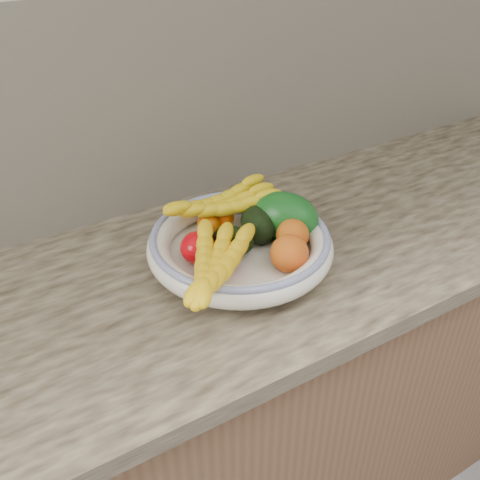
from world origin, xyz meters
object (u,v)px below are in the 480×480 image
object	(u,v)px
banana_bunch_back	(221,207)
banana_bunch_front	(214,270)
fruit_bowl	(240,245)
green_mango	(285,216)

from	to	relation	value
banana_bunch_back	banana_bunch_front	xyz separation A→B (m)	(-0.12, -0.19, -0.01)
banana_bunch_back	banana_bunch_front	size ratio (longest dim) A/B	0.88
fruit_bowl	banana_bunch_back	bearing A→B (deg)	84.64
banana_bunch_back	green_mango	bearing A→B (deg)	-34.80
green_mango	banana_bunch_back	xyz separation A→B (m)	(-0.11, 0.09, 0.01)
banana_bunch_front	fruit_bowl	bearing A→B (deg)	-10.27
fruit_bowl	banana_bunch_front	world-z (taller)	banana_bunch_front
green_mango	banana_bunch_front	size ratio (longest dim) A/B	0.49
green_mango	banana_bunch_front	xyz separation A→B (m)	(-0.23, -0.10, 0.01)
green_mango	banana_bunch_back	distance (m)	0.14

